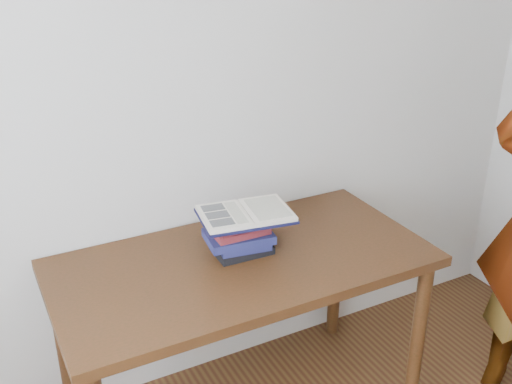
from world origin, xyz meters
TOP-DOWN VIEW (x-y plane):
  - desk at (0.05, 1.38)m, footprint 1.43×0.71m
  - book_stack at (0.06, 1.43)m, footprint 0.26×0.21m
  - open_book at (0.08, 1.42)m, footprint 0.37×0.29m

SIDE VIEW (x-z plane):
  - desk at x=0.05m, z-range 0.29..1.05m
  - book_stack at x=0.06m, z-range 0.77..0.92m
  - open_book at x=0.08m, z-range 0.92..0.94m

